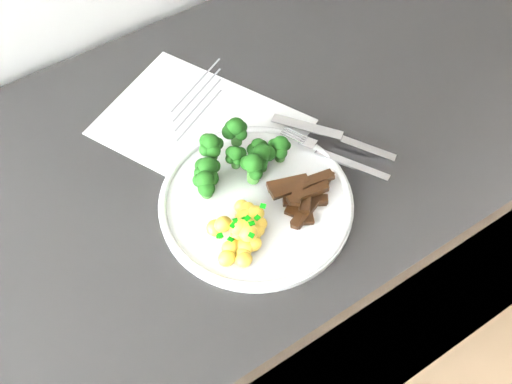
{
  "coord_description": "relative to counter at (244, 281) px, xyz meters",
  "views": [
    {
      "loc": [
        -0.36,
        1.21,
        1.54
      ],
      "look_at": [
        -0.12,
        1.58,
        0.9
      ],
      "focal_mm": 42.86,
      "sensor_mm": 36.0,
      "label": 1
    }
  ],
  "objects": [
    {
      "name": "fork",
      "position": [
        0.09,
        -0.1,
        0.45
      ],
      "size": [
        0.08,
        0.15,
        0.01
      ],
      "color": "silver",
      "rests_on": "plate"
    },
    {
      "name": "broccoli",
      "position": [
        -0.03,
        -0.04,
        0.47
      ],
      "size": [
        0.14,
        0.1,
        0.06
      ],
      "color": "#2F6121",
      "rests_on": "plate"
    },
    {
      "name": "knife",
      "position": [
        0.13,
        -0.09,
        0.44
      ],
      "size": [
        0.11,
        0.16,
        0.02
      ],
      "color": "silver",
      "rests_on": "plate"
    },
    {
      "name": "beef_strips",
      "position": [
        0.02,
        -0.13,
        0.45
      ],
      "size": [
        0.1,
        0.08,
        0.03
      ],
      "color": "black",
      "rests_on": "plate"
    },
    {
      "name": "plate",
      "position": [
        -0.04,
        -0.1,
        0.44
      ],
      "size": [
        0.26,
        0.26,
        0.01
      ],
      "color": "silver",
      "rests_on": "counter"
    },
    {
      "name": "recipe_paper",
      "position": [
        -0.03,
        0.06,
        0.44
      ],
      "size": [
        0.3,
        0.34,
        0.0
      ],
      "color": "silver",
      "rests_on": "counter"
    },
    {
      "name": "potatoes",
      "position": [
        -0.08,
        -0.13,
        0.46
      ],
      "size": [
        0.09,
        0.09,
        0.04
      ],
      "color": "gold",
      "rests_on": "plate"
    },
    {
      "name": "counter",
      "position": [
        0.0,
        0.0,
        0.0
      ],
      "size": [
        2.31,
        0.58,
        0.87
      ],
      "color": "black",
      "rests_on": "ground"
    }
  ]
}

